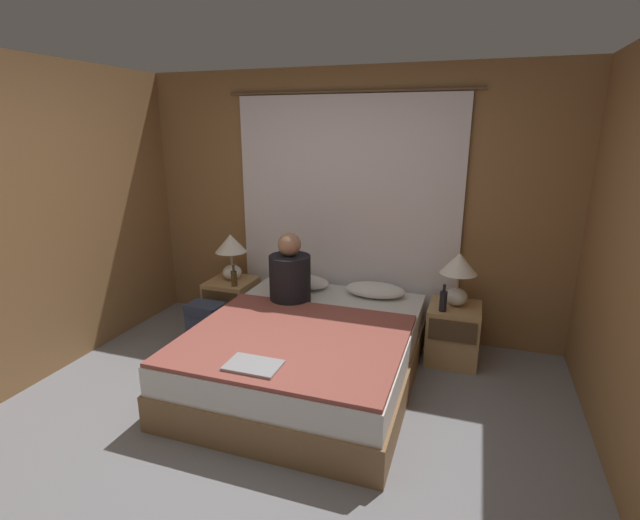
{
  "coord_description": "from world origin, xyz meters",
  "views": [
    {
      "loc": [
        1.18,
        -2.2,
        1.98
      ],
      "look_at": [
        0.0,
        1.25,
        0.92
      ],
      "focal_mm": 26.0,
      "sensor_mm": 36.0,
      "label": 1
    }
  ],
  "objects_px": {
    "pillow_right": "(375,290)",
    "nightstand_right": "(453,333)",
    "laptop_on_bed": "(253,365)",
    "lamp_left": "(231,250)",
    "beer_bottle_on_left_stand": "(234,278)",
    "nightstand_left": "(232,303)",
    "bed": "(308,352)",
    "beer_bottle_on_right_stand": "(443,301)",
    "backpack_on_floor": "(206,322)",
    "pillow_left": "(301,282)",
    "lamp_right": "(458,271)",
    "person_left_in_bed": "(290,274)"
  },
  "relations": [
    {
      "from": "beer_bottle_on_left_stand",
      "to": "laptop_on_bed",
      "type": "bearing_deg",
      "value": -56.85
    },
    {
      "from": "pillow_right",
      "to": "beer_bottle_on_right_stand",
      "type": "bearing_deg",
      "value": -20.4
    },
    {
      "from": "nightstand_left",
      "to": "nightstand_right",
      "type": "xyz_separation_m",
      "value": [
        2.16,
        0.0,
        0.0
      ]
    },
    {
      "from": "nightstand_right",
      "to": "pillow_left",
      "type": "xyz_separation_m",
      "value": [
        -1.44,
        0.09,
        0.28
      ]
    },
    {
      "from": "backpack_on_floor",
      "to": "pillow_left",
      "type": "bearing_deg",
      "value": 36.5
    },
    {
      "from": "nightstand_left",
      "to": "laptop_on_bed",
      "type": "xyz_separation_m",
      "value": [
        1.0,
        -1.49,
        0.26
      ]
    },
    {
      "from": "beer_bottle_on_right_stand",
      "to": "bed",
      "type": "bearing_deg",
      "value": -149.76
    },
    {
      "from": "pillow_right",
      "to": "laptop_on_bed",
      "type": "bearing_deg",
      "value": -105.62
    },
    {
      "from": "backpack_on_floor",
      "to": "bed",
      "type": "bearing_deg",
      "value": -13.32
    },
    {
      "from": "nightstand_right",
      "to": "lamp_right",
      "type": "xyz_separation_m",
      "value": [
        0.0,
        0.03,
        0.55
      ]
    },
    {
      "from": "lamp_left",
      "to": "person_left_in_bed",
      "type": "bearing_deg",
      "value": -22.63
    },
    {
      "from": "pillow_right",
      "to": "nightstand_left",
      "type": "bearing_deg",
      "value": -176.32
    },
    {
      "from": "nightstand_left",
      "to": "lamp_right",
      "type": "bearing_deg",
      "value": 0.89
    },
    {
      "from": "person_left_in_bed",
      "to": "backpack_on_floor",
      "type": "bearing_deg",
      "value": -167.61
    },
    {
      "from": "lamp_left",
      "to": "backpack_on_floor",
      "type": "relative_size",
      "value": 1.12
    },
    {
      "from": "pillow_right",
      "to": "backpack_on_floor",
      "type": "height_order",
      "value": "pillow_right"
    },
    {
      "from": "bed",
      "to": "beer_bottle_on_left_stand",
      "type": "bearing_deg",
      "value": 149.23
    },
    {
      "from": "nightstand_left",
      "to": "backpack_on_floor",
      "type": "bearing_deg",
      "value": -92.44
    },
    {
      "from": "nightstand_left",
      "to": "pillow_left",
      "type": "relative_size",
      "value": 0.91
    },
    {
      "from": "bed",
      "to": "pillow_left",
      "type": "bearing_deg",
      "value": 114.22
    },
    {
      "from": "nightstand_left",
      "to": "laptop_on_bed",
      "type": "bearing_deg",
      "value": -56.17
    },
    {
      "from": "lamp_left",
      "to": "person_left_in_bed",
      "type": "distance_m",
      "value": 0.82
    },
    {
      "from": "nightstand_left",
      "to": "pillow_right",
      "type": "relative_size",
      "value": 0.91
    },
    {
      "from": "lamp_right",
      "to": "pillow_left",
      "type": "distance_m",
      "value": 1.47
    },
    {
      "from": "pillow_left",
      "to": "pillow_right",
      "type": "height_order",
      "value": "same"
    },
    {
      "from": "lamp_left",
      "to": "lamp_right",
      "type": "relative_size",
      "value": 1.0
    },
    {
      "from": "bed",
      "to": "laptop_on_bed",
      "type": "bearing_deg",
      "value": -95.91
    },
    {
      "from": "nightstand_right",
      "to": "pillow_left",
      "type": "relative_size",
      "value": 0.91
    },
    {
      "from": "pillow_left",
      "to": "person_left_in_bed",
      "type": "relative_size",
      "value": 0.88
    },
    {
      "from": "beer_bottle_on_right_stand",
      "to": "backpack_on_floor",
      "type": "distance_m",
      "value": 2.14
    },
    {
      "from": "pillow_right",
      "to": "nightstand_right",
      "type": "bearing_deg",
      "value": -7.37
    },
    {
      "from": "pillow_left",
      "to": "pillow_right",
      "type": "relative_size",
      "value": 1.0
    },
    {
      "from": "beer_bottle_on_right_stand",
      "to": "laptop_on_bed",
      "type": "distance_m",
      "value": 1.72
    },
    {
      "from": "beer_bottle_on_right_stand",
      "to": "laptop_on_bed",
      "type": "xyz_separation_m",
      "value": [
        -1.07,
        -1.35,
        -0.08
      ]
    },
    {
      "from": "bed",
      "to": "pillow_right",
      "type": "relative_size",
      "value": 3.66
    },
    {
      "from": "lamp_left",
      "to": "lamp_right",
      "type": "distance_m",
      "value": 2.16
    },
    {
      "from": "person_left_in_bed",
      "to": "beer_bottle_on_right_stand",
      "type": "relative_size",
      "value": 2.7
    },
    {
      "from": "lamp_left",
      "to": "backpack_on_floor",
      "type": "distance_m",
      "value": 0.75
    },
    {
      "from": "backpack_on_floor",
      "to": "beer_bottle_on_right_stand",
      "type": "bearing_deg",
      "value": 8.56
    },
    {
      "from": "nightstand_left",
      "to": "nightstand_right",
      "type": "relative_size",
      "value": 1.0
    },
    {
      "from": "lamp_left",
      "to": "beer_bottle_on_left_stand",
      "type": "height_order",
      "value": "lamp_left"
    },
    {
      "from": "bed",
      "to": "beer_bottle_on_right_stand",
      "type": "height_order",
      "value": "beer_bottle_on_right_stand"
    },
    {
      "from": "bed",
      "to": "backpack_on_floor",
      "type": "distance_m",
      "value": 1.13
    },
    {
      "from": "nightstand_left",
      "to": "backpack_on_floor",
      "type": "xyz_separation_m",
      "value": [
        -0.02,
        -0.45,
        -0.02
      ]
    },
    {
      "from": "beer_bottle_on_right_stand",
      "to": "backpack_on_floor",
      "type": "bearing_deg",
      "value": -171.44
    },
    {
      "from": "nightstand_right",
      "to": "pillow_right",
      "type": "bearing_deg",
      "value": 172.63
    },
    {
      "from": "nightstand_right",
      "to": "person_left_in_bed",
      "type": "distance_m",
      "value": 1.51
    },
    {
      "from": "beer_bottle_on_left_stand",
      "to": "pillow_right",
      "type": "bearing_deg",
      "value": 9.9
    },
    {
      "from": "bed",
      "to": "lamp_left",
      "type": "bearing_deg",
      "value": 145.35
    },
    {
      "from": "nightstand_right",
      "to": "person_left_in_bed",
      "type": "height_order",
      "value": "person_left_in_bed"
    }
  ]
}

